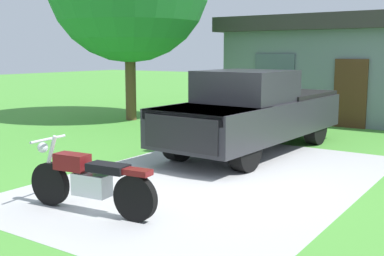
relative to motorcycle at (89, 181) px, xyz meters
The scene contains 5 objects.
ground_plane 2.73m from the motorcycle, 78.07° to the left, with size 80.00×80.00×0.00m, color #4D9838.
driveway_pad 2.73m from the motorcycle, 78.07° to the left, with size 5.01×7.59×0.01m, color #B3B3B3.
motorcycle is the anchor object (origin of this frame).
pickup_truck 5.33m from the motorcycle, 90.21° to the left, with size 2.23×5.70×1.90m.
neighbor_house 12.75m from the motorcycle, 86.47° to the left, with size 9.60×5.60×3.50m.
Camera 1 is at (4.44, -7.40, 2.30)m, focal length 45.24 mm.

